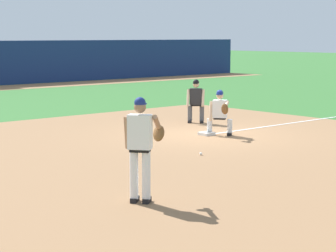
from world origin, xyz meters
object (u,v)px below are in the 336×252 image
Objects in this scene: first_base_bag at (207,134)px; baseball at (201,154)px; pitcher at (141,143)px; first_baseman at (220,111)px; umpire at (196,99)px.

baseball is at bearing -136.95° from first_base_bag.
pitcher reaches higher than first_baseman.
first_base_bag is 3.27m from baseball.
pitcher reaches higher than first_base_bag.
first_base_bag is 8.04m from pitcher.
pitcher is at bearing -142.74° from first_base_bag.
umpire is (7.98, 7.00, -0.27)m from pitcher.
first_baseman is 0.92× the size of umpire.
umpire reaches higher than baseball.
pitcher is 1.39× the size of first_baseman.
umpire is at bearing 53.09° from first_base_bag.
first_baseman reaches higher than first_base_bag.
umpire is at bearing 47.60° from baseball.
first_base_bag reaches higher than baseball.
baseball is 3.33m from first_baseman.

